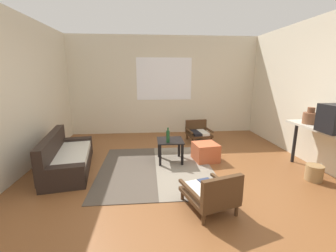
% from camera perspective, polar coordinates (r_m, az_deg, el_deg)
% --- Properties ---
extents(ground_plane, '(7.80, 7.80, 0.00)m').
position_cam_1_polar(ground_plane, '(3.81, 2.47, -13.09)').
color(ground_plane, brown).
extents(far_wall_with_window, '(5.60, 0.13, 2.70)m').
position_cam_1_polar(far_wall_with_window, '(6.48, -1.01, 10.17)').
color(far_wall_with_window, beige).
rests_on(far_wall_with_window, ground).
extents(side_wall_right, '(0.12, 6.60, 2.70)m').
position_cam_1_polar(side_wall_right, '(4.85, 35.32, 6.78)').
color(side_wall_right, beige).
rests_on(side_wall_right, ground).
extents(side_wall_left, '(0.12, 6.60, 2.70)m').
position_cam_1_polar(side_wall_left, '(4.31, -35.97, 6.20)').
color(side_wall_left, beige).
rests_on(side_wall_left, ground).
extents(area_rug, '(2.02, 2.25, 0.01)m').
position_cam_1_polar(area_rug, '(4.17, -3.07, -10.65)').
color(area_rug, '#4C4238').
rests_on(area_rug, ground).
extents(couch, '(0.95, 1.81, 0.65)m').
position_cam_1_polar(couch, '(4.45, -24.38, -7.48)').
color(couch, black).
rests_on(couch, ground).
extents(coffee_table, '(0.49, 0.53, 0.43)m').
position_cam_1_polar(coffee_table, '(4.38, 0.53, -4.79)').
color(coffee_table, black).
rests_on(coffee_table, ground).
extents(armchair_by_window, '(0.63, 0.62, 0.50)m').
position_cam_1_polar(armchair_by_window, '(5.84, 7.64, -1.34)').
color(armchair_by_window, '#472D19').
rests_on(armchair_by_window, ground).
extents(armchair_striped_foreground, '(0.70, 0.77, 0.55)m').
position_cam_1_polar(armchair_striped_foreground, '(2.95, 11.04, -16.37)').
color(armchair_striped_foreground, '#472D19').
rests_on(armchair_striped_foreground, ground).
extents(ottoman_orange, '(0.51, 0.51, 0.35)m').
position_cam_1_polar(ottoman_orange, '(4.54, 9.47, -6.50)').
color(ottoman_orange, '#BC5633').
rests_on(ottoman_orange, ground).
extents(console_shelf, '(0.39, 1.52, 0.83)m').
position_cam_1_polar(console_shelf, '(4.35, 35.02, -1.90)').
color(console_shelf, beige).
rests_on(console_shelf, ground).
extents(clay_vase, '(0.24, 0.24, 0.29)m').
position_cam_1_polar(clay_vase, '(4.61, 32.35, 1.85)').
color(clay_vase, brown).
rests_on(clay_vase, console_shelf).
extents(glass_bottle, '(0.07, 0.07, 0.28)m').
position_cam_1_polar(glass_bottle, '(4.19, -0.00, -2.59)').
color(glass_bottle, '#194723').
rests_on(glass_bottle, coffee_table).
extents(wicker_basket, '(0.26, 0.26, 0.26)m').
position_cam_1_polar(wicker_basket, '(4.38, 33.06, -9.91)').
color(wicker_basket, '#9E7A4C').
rests_on(wicker_basket, ground).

